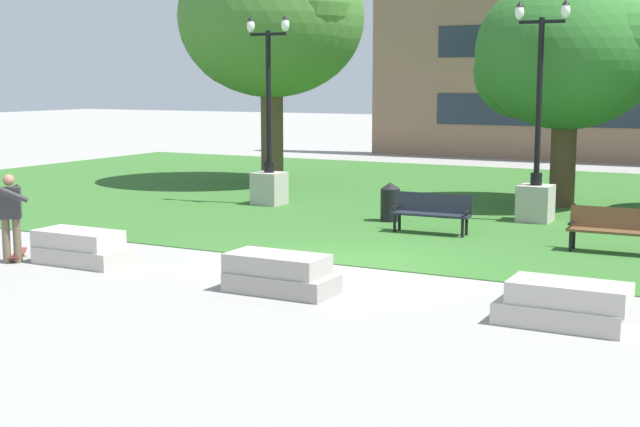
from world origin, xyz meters
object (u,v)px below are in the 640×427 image
concrete_block_right (564,305)px  park_bench_near_left (432,211)px  concrete_block_left (280,274)px  park_bench_near_right (614,227)px  concrete_block_center (81,248)px  skateboard (18,255)px  person_skateboarder (10,212)px  lamp_post_center (536,178)px  trash_bin (390,202)px  lamp_post_left (269,167)px

concrete_block_right → park_bench_near_left: bearing=124.6°
concrete_block_left → park_bench_near_right: bearing=54.6°
concrete_block_center → skateboard: (-1.43, -0.23, -0.22)m
concrete_block_left → person_skateboarder: size_ratio=1.06×
concrete_block_left → person_skateboarder: bearing=-177.0°
concrete_block_left → concrete_block_center: bearing=176.8°
concrete_block_center → park_bench_near_right: bearing=33.3°
concrete_block_right → lamp_post_center: 9.61m
trash_bin → lamp_post_left: bearing=164.0°
person_skateboarder → lamp_post_left: lamp_post_left is taller
concrete_block_center → trash_bin: 8.10m
concrete_block_center → person_skateboarder: person_skateboarder is taller
concrete_block_right → lamp_post_center: size_ratio=0.34×
trash_bin → park_bench_near_right: bearing=-16.4°
concrete_block_left → trash_bin: 7.81m
skateboard → park_bench_near_right: park_bench_near_right is taller
lamp_post_center → concrete_block_left: bearing=-101.3°
skateboard → lamp_post_left: bearing=87.2°
person_skateboarder → park_bench_near_left: (5.96, 6.82, -0.44)m
concrete_block_right → park_bench_near_left: size_ratio=1.01×
concrete_block_left → lamp_post_center: (1.86, 9.32, 0.79)m
concrete_block_right → lamp_post_left: 13.42m
park_bench_near_left → skateboard: bearing=-133.5°
concrete_block_center → skateboard: concrete_block_center is taller
concrete_block_left → trash_bin: (-1.33, 7.69, 0.20)m
lamp_post_left → lamp_post_center: size_ratio=0.97×
person_skateboarder → lamp_post_left: (0.22, 9.20, 0.09)m
person_skateboarder → park_bench_near_right: bearing=32.3°
park_bench_near_left → park_bench_near_right: bearing=-6.7°
person_skateboarder → park_bench_near_right: person_skateboarder is taller
park_bench_near_right → trash_bin: size_ratio=1.89×
concrete_block_right → park_bench_near_right: bearing=93.1°
concrete_block_left → lamp_post_left: size_ratio=0.35×
concrete_block_center → park_bench_near_left: size_ratio=1.01×
park_bench_near_left → lamp_post_left: lamp_post_left is taller
skateboard → person_skateboarder: bearing=-57.6°
concrete_block_center → lamp_post_center: lamp_post_center is taller
skateboard → park_bench_near_left: bearing=46.5°
lamp_post_center → trash_bin: size_ratio=5.56×
trash_bin → skateboard: bearing=-121.1°
park_bench_near_right → lamp_post_center: bearing=126.5°
person_skateboarder → skateboard: person_skateboarder is taller
concrete_block_center → trash_bin: size_ratio=1.91×
park_bench_near_right → skateboard: bearing=-149.6°
person_skateboarder → lamp_post_left: size_ratio=0.33×
trash_bin → concrete_block_center: bearing=-113.3°
concrete_block_left → concrete_block_right: (4.61, 0.14, 0.00)m
concrete_block_left → skateboard: 5.97m
concrete_block_left → person_skateboarder: 5.80m
concrete_block_right → person_skateboarder: bearing=-177.5°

